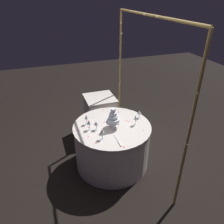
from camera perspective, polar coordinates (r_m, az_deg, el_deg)
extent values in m
plane|color=black|center=(3.84, 0.00, -13.07)|extent=(12.00, 12.00, 0.00)
cylinder|color=olive|center=(4.28, 2.09, 9.80)|extent=(0.04, 0.04, 2.31)
cylinder|color=olive|center=(2.59, 19.51, -6.08)|extent=(0.04, 0.04, 2.31)
cylinder|color=olive|center=(3.06, 10.45, 23.79)|extent=(2.16, 0.04, 0.04)
sphere|color=#F9EAB2|center=(4.35, 2.07, 7.77)|extent=(0.02, 0.02, 0.02)
sphere|color=#F9EAB2|center=(2.33, 21.70, 4.61)|extent=(0.02, 0.02, 0.02)
sphere|color=#F9EAB2|center=(3.84, 3.88, 25.22)|extent=(0.02, 0.02, 0.02)
sphere|color=#F9EAB2|center=(4.04, 2.34, 22.40)|extent=(0.02, 0.02, 0.02)
sphere|color=#F9EAB2|center=(2.73, 18.97, -9.55)|extent=(0.02, 0.02, 0.02)
sphere|color=#F9EAB2|center=(3.51, 6.23, 24.74)|extent=(0.02, 0.02, 0.02)
sphere|color=#F9EAB2|center=(4.45, 1.84, 3.81)|extent=(0.02, 0.02, 0.02)
sphere|color=#F9EAB2|center=(2.64, 19.23, -8.16)|extent=(0.02, 0.02, 0.02)
sphere|color=#F9EAB2|center=(3.20, 8.57, 24.16)|extent=(0.02, 0.02, 0.02)
sphere|color=#F9EAB2|center=(4.41, 2.04, 5.92)|extent=(0.02, 0.02, 0.02)
sphere|color=#F9EAB2|center=(2.96, 17.40, -15.21)|extent=(0.02, 0.02, 0.02)
sphere|color=#F9EAB2|center=(2.91, 11.80, 23.40)|extent=(0.02, 0.02, 0.02)
sphere|color=#F9EAB2|center=(4.07, 2.58, 19.99)|extent=(0.02, 0.02, 0.02)
sphere|color=#F9EAB2|center=(3.17, 16.79, -19.30)|extent=(0.02, 0.02, 0.02)
sphere|color=#F9EAB2|center=(2.62, 16.17, 22.30)|extent=(0.02, 0.02, 0.02)
sphere|color=#F9EAB2|center=(4.45, 1.82, 3.89)|extent=(0.02, 0.02, 0.02)
sphere|color=#F9EAB2|center=(2.51, 20.18, -2.20)|extent=(0.02, 0.02, 0.02)
sphere|color=#F9EAB2|center=(2.36, 20.93, 20.91)|extent=(0.02, 0.02, 0.02)
sphere|color=#F9EAB2|center=(4.32, 2.11, 7.77)|extent=(0.02, 0.02, 0.02)
sphere|color=#F9EAB2|center=(2.50, 20.14, -2.67)|extent=(0.02, 0.02, 0.02)
cylinder|color=silver|center=(3.60, 0.00, -8.79)|extent=(1.20, 1.20, 0.73)
cylinder|color=silver|center=(3.38, 0.00, -3.80)|extent=(1.23, 1.23, 0.02)
cube|color=silver|center=(4.40, -3.12, -0.79)|extent=(0.55, 0.55, 0.76)
cube|color=silver|center=(4.22, -3.26, 3.77)|extent=(0.58, 0.58, 0.02)
cylinder|color=silver|center=(3.33, 0.37, -4.04)|extent=(0.11, 0.11, 0.01)
cylinder|color=silver|center=(3.31, 0.37, -3.33)|extent=(0.02, 0.02, 0.09)
cylinder|color=silver|center=(3.28, 0.38, -2.60)|extent=(0.22, 0.22, 0.01)
cylinder|color=white|center=(3.26, 0.38, -2.14)|extent=(0.19, 0.19, 0.05)
cylinder|color=white|center=(3.24, 0.38, -1.38)|extent=(0.14, 0.14, 0.05)
cylinder|color=white|center=(3.21, 0.38, -0.54)|extent=(0.11, 0.11, 0.06)
cylinder|color=white|center=(3.18, 0.39, 0.43)|extent=(0.08, 0.08, 0.06)
cylinder|color=silver|center=(3.61, 7.13, -1.49)|extent=(0.06, 0.06, 0.00)
cylinder|color=silver|center=(3.59, 7.17, -0.94)|extent=(0.01, 0.01, 0.08)
cone|color=silver|center=(3.55, 7.23, -0.01)|extent=(0.07, 0.07, 0.06)
cylinder|color=silver|center=(3.62, 0.49, -1.09)|extent=(0.06, 0.06, 0.00)
cylinder|color=silver|center=(3.60, 0.49, -0.33)|extent=(0.01, 0.01, 0.11)
cone|color=silver|center=(3.56, 0.50, 0.80)|extent=(0.06, 0.06, 0.06)
cylinder|color=silver|center=(3.42, 6.14, -3.28)|extent=(0.06, 0.06, 0.00)
cylinder|color=silver|center=(3.40, 6.18, -2.61)|extent=(0.01, 0.01, 0.09)
cone|color=silver|center=(3.36, 6.26, -1.44)|extent=(0.06, 0.06, 0.07)
cylinder|color=silver|center=(3.44, -6.65, -3.13)|extent=(0.06, 0.06, 0.00)
cylinder|color=silver|center=(3.42, -6.69, -2.43)|extent=(0.01, 0.01, 0.09)
cone|color=silver|center=(3.37, -6.77, -1.23)|extent=(0.06, 0.06, 0.07)
cylinder|color=silver|center=(3.30, -4.11, -4.57)|extent=(0.06, 0.06, 0.00)
cylinder|color=silver|center=(3.27, -4.14, -3.94)|extent=(0.01, 0.01, 0.08)
cone|color=silver|center=(3.24, -4.18, -2.86)|extent=(0.07, 0.07, 0.06)
cylinder|color=silver|center=(3.31, -5.97, -4.57)|extent=(0.06, 0.06, 0.00)
cylinder|color=silver|center=(3.28, -6.01, -3.83)|extent=(0.01, 0.01, 0.10)
cone|color=silver|center=(3.24, -6.09, -2.63)|extent=(0.06, 0.06, 0.06)
cylinder|color=silver|center=(3.10, -2.55, -7.03)|extent=(0.06, 0.06, 0.00)
cylinder|color=silver|center=(3.07, -2.58, -6.23)|extent=(0.01, 0.01, 0.10)
cone|color=silver|center=(3.02, -2.61, -4.96)|extent=(0.06, 0.06, 0.06)
cube|color=silver|center=(3.10, 1.26, -7.04)|extent=(0.22, 0.02, 0.01)
cube|color=white|center=(2.99, 2.19, -8.50)|extent=(0.09, 0.02, 0.01)
ellipsoid|color=#EA6B84|center=(3.03, -4.19, -8.10)|extent=(0.04, 0.04, 0.00)
ellipsoid|color=#EA6B84|center=(3.56, -0.11, -1.73)|extent=(0.04, 0.04, 0.00)
ellipsoid|color=#EA6B84|center=(2.95, 3.20, -9.22)|extent=(0.05, 0.04, 0.00)
ellipsoid|color=#EA6B84|center=(3.51, 0.89, -2.22)|extent=(0.03, 0.03, 0.00)
ellipsoid|color=#EA6B84|center=(3.36, -6.19, -3.99)|extent=(0.03, 0.04, 0.00)
ellipsoid|color=#EA6B84|center=(3.80, -2.34, 0.47)|extent=(0.02, 0.03, 0.00)
ellipsoid|color=#EA6B84|center=(3.30, 8.24, -4.79)|extent=(0.03, 0.03, 0.00)
ellipsoid|color=#EA6B84|center=(3.52, 0.51, -2.08)|extent=(0.04, 0.03, 0.00)
ellipsoid|color=#EA6B84|center=(3.51, 3.82, -2.28)|extent=(0.04, 0.04, 0.00)
ellipsoid|color=#EA6B84|center=(3.75, 1.74, 0.00)|extent=(0.03, 0.02, 0.00)
ellipsoid|color=#EA6B84|center=(3.15, -6.28, -6.47)|extent=(0.04, 0.04, 0.00)
ellipsoid|color=#EA6B84|center=(3.49, 4.49, -2.47)|extent=(0.04, 0.03, 0.00)
ellipsoid|color=#EA6B84|center=(3.31, -8.63, -4.78)|extent=(0.03, 0.03, 0.00)
ellipsoid|color=#EA6B84|center=(3.46, -2.03, -2.68)|extent=(0.03, 0.04, 0.00)
ellipsoid|color=#EA6B84|center=(3.48, 1.77, -2.55)|extent=(0.03, 0.02, 0.00)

